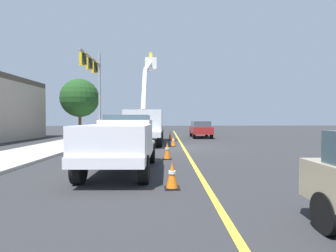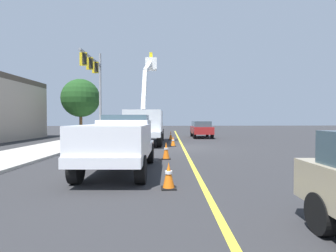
# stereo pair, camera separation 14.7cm
# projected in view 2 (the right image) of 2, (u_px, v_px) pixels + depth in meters

# --- Properties ---
(ground) EXTENTS (120.00, 120.00, 0.00)m
(ground) POSITION_uv_depth(u_px,v_px,m) (183.00, 147.00, 17.55)
(ground) COLOR #2D2D30
(sidewalk_far_side) EXTENTS (60.10, 7.93, 0.12)m
(sidewalk_far_side) POSITION_uv_depth(u_px,v_px,m) (56.00, 147.00, 17.57)
(sidewalk_far_side) COLOR #B2ADA3
(sidewalk_far_side) RESTS_ON ground
(lane_centre_stripe) EXTENTS (49.88, 3.78, 0.01)m
(lane_centre_stripe) POSITION_uv_depth(u_px,v_px,m) (183.00, 147.00, 17.55)
(lane_centre_stripe) COLOR yellow
(lane_centre_stripe) RESTS_ON ground
(utility_bucket_truck) EXTENTS (8.36, 3.09, 7.19)m
(utility_bucket_truck) POSITION_uv_depth(u_px,v_px,m) (147.00, 123.00, 20.67)
(utility_bucket_truck) COLOR silver
(utility_bucket_truck) RESTS_ON ground
(service_pickup_truck) EXTENTS (5.74, 2.51, 2.06)m
(service_pickup_truck) POSITION_uv_depth(u_px,v_px,m) (120.00, 140.00, 9.43)
(service_pickup_truck) COLOR white
(service_pickup_truck) RESTS_ON ground
(passing_minivan) EXTENTS (4.92, 2.24, 1.69)m
(passing_minivan) POSITION_uv_depth(u_px,v_px,m) (201.00, 128.00, 27.09)
(passing_minivan) COLOR maroon
(passing_minivan) RESTS_ON ground
(traffic_cone_leading) EXTENTS (0.40, 0.40, 0.72)m
(traffic_cone_leading) POSITION_uv_depth(u_px,v_px,m) (169.00, 176.00, 7.08)
(traffic_cone_leading) COLOR black
(traffic_cone_leading) RESTS_ON ground
(traffic_cone_mid_front) EXTENTS (0.40, 0.40, 0.81)m
(traffic_cone_mid_front) POSITION_uv_depth(u_px,v_px,m) (166.00, 151.00, 12.35)
(traffic_cone_mid_front) COLOR black
(traffic_cone_mid_front) RESTS_ON ground
(traffic_cone_mid_rear) EXTENTS (0.40, 0.40, 0.70)m
(traffic_cone_mid_rear) POSITION_uv_depth(u_px,v_px,m) (173.00, 141.00, 18.28)
(traffic_cone_mid_rear) COLOR black
(traffic_cone_mid_rear) RESTS_ON ground
(traffic_cone_trailing) EXTENTS (0.40, 0.40, 0.83)m
(traffic_cone_trailing) POSITION_uv_depth(u_px,v_px,m) (171.00, 135.00, 23.99)
(traffic_cone_trailing) COLOR black
(traffic_cone_trailing) RESTS_ON ground
(traffic_signal_mast) EXTENTS (5.83, 0.80, 8.17)m
(traffic_signal_mast) POSITION_uv_depth(u_px,v_px,m) (95.00, 78.00, 23.27)
(traffic_signal_mast) COLOR gray
(traffic_signal_mast) RESTS_ON ground
(street_tree_right) EXTENTS (4.09, 4.09, 6.22)m
(street_tree_right) POSITION_uv_depth(u_px,v_px,m) (81.00, 98.00, 28.19)
(street_tree_right) COLOR brown
(street_tree_right) RESTS_ON ground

